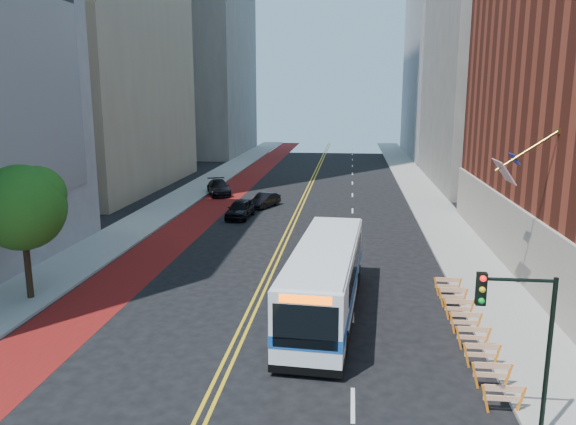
% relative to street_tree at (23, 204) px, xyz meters
% --- Properties ---
extents(ground, '(160.00, 160.00, 0.00)m').
position_rel_street_tree_xyz_m(ground, '(11.24, -6.04, -4.91)').
color(ground, black).
rests_on(ground, ground).
extents(sidewalk_left, '(4.00, 140.00, 0.15)m').
position_rel_street_tree_xyz_m(sidewalk_left, '(-0.76, 23.96, -4.84)').
color(sidewalk_left, gray).
rests_on(sidewalk_left, ground).
extents(sidewalk_right, '(4.00, 140.00, 0.15)m').
position_rel_street_tree_xyz_m(sidewalk_right, '(23.24, 23.96, -4.84)').
color(sidewalk_right, gray).
rests_on(sidewalk_right, ground).
extents(bus_lane_paint, '(3.60, 140.00, 0.01)m').
position_rel_street_tree_xyz_m(bus_lane_paint, '(3.14, 23.96, -4.91)').
color(bus_lane_paint, '#620E0E').
rests_on(bus_lane_paint, ground).
extents(center_line_inner, '(0.14, 140.00, 0.01)m').
position_rel_street_tree_xyz_m(center_line_inner, '(11.06, 23.96, -4.91)').
color(center_line_inner, gold).
rests_on(center_line_inner, ground).
extents(center_line_outer, '(0.14, 140.00, 0.01)m').
position_rel_street_tree_xyz_m(center_line_outer, '(11.42, 23.96, -4.91)').
color(center_line_outer, gold).
rests_on(center_line_outer, ground).
extents(lane_dashes, '(0.14, 98.20, 0.01)m').
position_rel_street_tree_xyz_m(lane_dashes, '(16.04, 31.96, -4.90)').
color(lane_dashes, silver).
rests_on(lane_dashes, ground).
extents(midrise_right_near, '(18.00, 26.00, 40.00)m').
position_rel_street_tree_xyz_m(midrise_right_near, '(34.24, 41.96, 15.09)').
color(midrise_right_near, slate).
rests_on(midrise_right_near, ground).
extents(construction_barriers, '(1.42, 10.91, 1.00)m').
position_rel_street_tree_xyz_m(construction_barriers, '(20.84, -2.62, -4.24)').
color(construction_barriers, orange).
rests_on(construction_barriers, ground).
extents(street_tree, '(4.20, 4.20, 6.70)m').
position_rel_street_tree_xyz_m(street_tree, '(0.00, 0.00, 0.00)').
color(street_tree, black).
rests_on(street_tree, sidewalk_left).
extents(traffic_signal, '(2.21, 0.34, 5.07)m').
position_rel_street_tree_xyz_m(traffic_signal, '(20.66, -9.55, -1.19)').
color(traffic_signal, black).
rests_on(traffic_signal, sidewalk_right).
extents(transit_bus, '(3.55, 12.59, 3.42)m').
position_rel_street_tree_xyz_m(transit_bus, '(14.74, -0.30, -3.13)').
color(transit_bus, silver).
rests_on(transit_bus, ground).
extents(car_a, '(2.06, 4.55, 1.52)m').
position_rel_street_tree_xyz_m(car_a, '(6.69, 19.96, -4.15)').
color(car_a, black).
rests_on(car_a, ground).
extents(car_b, '(2.66, 4.11, 1.28)m').
position_rel_street_tree_xyz_m(car_b, '(8.01, 24.79, -4.27)').
color(car_b, black).
rests_on(car_b, ground).
extents(car_c, '(3.72, 5.56, 1.50)m').
position_rel_street_tree_xyz_m(car_c, '(2.35, 30.62, -4.16)').
color(car_c, black).
rests_on(car_c, ground).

